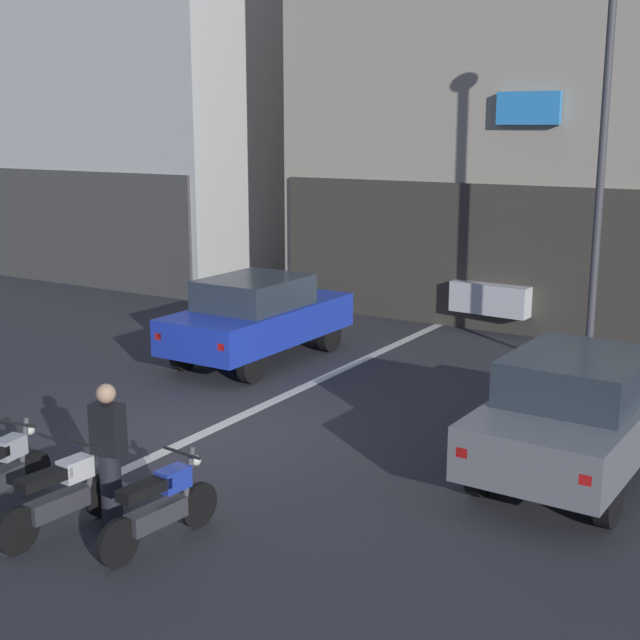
{
  "coord_description": "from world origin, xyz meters",
  "views": [
    {
      "loc": [
        7.84,
        -9.53,
        4.44
      ],
      "look_at": [
        0.72,
        2.0,
        1.4
      ],
      "focal_mm": 48.99,
      "sensor_mm": 36.0,
      "label": 1
    }
  ],
  "objects_px": {
    "car_grey_parked_kerbside": "(579,410)",
    "motorcycle_silver_row_leftmost": "(0,472)",
    "motorcycle_white_row_left_mid": "(62,495)",
    "person_by_motorcycles": "(109,454)",
    "car_blue_crossing_near": "(258,316)",
    "car_white_down_street": "(525,281)",
    "street_lamp": "(603,141)",
    "motorcycle_blue_row_centre": "(161,506)"
  },
  "relations": [
    {
      "from": "car_white_down_street",
      "to": "motorcycle_silver_row_leftmost",
      "type": "height_order",
      "value": "car_white_down_street"
    },
    {
      "from": "motorcycle_silver_row_leftmost",
      "to": "motorcycle_blue_row_centre",
      "type": "relative_size",
      "value": 1.0
    },
    {
      "from": "street_lamp",
      "to": "motorcycle_white_row_left_mid",
      "type": "xyz_separation_m",
      "value": [
        -3.23,
        -9.45,
        -3.71
      ]
    },
    {
      "from": "street_lamp",
      "to": "person_by_motorcycles",
      "type": "distance_m",
      "value": 10.04
    },
    {
      "from": "car_grey_parked_kerbside",
      "to": "car_white_down_street",
      "type": "xyz_separation_m",
      "value": [
        -3.71,
        8.82,
        0.0
      ]
    },
    {
      "from": "car_grey_parked_kerbside",
      "to": "motorcycle_white_row_left_mid",
      "type": "xyz_separation_m",
      "value": [
        -4.36,
        -4.64,
        -0.43
      ]
    },
    {
      "from": "person_by_motorcycles",
      "to": "motorcycle_white_row_left_mid",
      "type": "bearing_deg",
      "value": -126.09
    },
    {
      "from": "motorcycle_silver_row_leftmost",
      "to": "car_white_down_street",
      "type": "bearing_deg",
      "value": 82.49
    },
    {
      "from": "person_by_motorcycles",
      "to": "car_grey_parked_kerbside",
      "type": "bearing_deg",
      "value": 46.14
    },
    {
      "from": "motorcycle_white_row_left_mid",
      "to": "car_blue_crossing_near",
      "type": "bearing_deg",
      "value": 108.84
    },
    {
      "from": "person_by_motorcycles",
      "to": "street_lamp",
      "type": "bearing_deg",
      "value": 72.1
    },
    {
      "from": "car_blue_crossing_near",
      "to": "person_by_motorcycles",
      "type": "distance_m",
      "value": 7.16
    },
    {
      "from": "car_white_down_street",
      "to": "person_by_motorcycles",
      "type": "xyz_separation_m",
      "value": [
        -0.34,
        -13.03,
        -0.03
      ]
    },
    {
      "from": "car_grey_parked_kerbside",
      "to": "street_lamp",
      "type": "relative_size",
      "value": 0.61
    },
    {
      "from": "car_grey_parked_kerbside",
      "to": "motorcycle_silver_row_leftmost",
      "type": "height_order",
      "value": "car_grey_parked_kerbside"
    },
    {
      "from": "person_by_motorcycles",
      "to": "car_blue_crossing_near",
      "type": "bearing_deg",
      "value": 112.3
    },
    {
      "from": "car_blue_crossing_near",
      "to": "motorcycle_silver_row_leftmost",
      "type": "bearing_deg",
      "value": -79.55
    },
    {
      "from": "street_lamp",
      "to": "person_by_motorcycles",
      "type": "relative_size",
      "value": 4.1
    },
    {
      "from": "motorcycle_silver_row_leftmost",
      "to": "motorcycle_blue_row_centre",
      "type": "xyz_separation_m",
      "value": [
        2.23,
        0.3,
        0.0
      ]
    },
    {
      "from": "car_blue_crossing_near",
      "to": "motorcycle_blue_row_centre",
      "type": "distance_m",
      "value": 7.57
    },
    {
      "from": "street_lamp",
      "to": "car_grey_parked_kerbside",
      "type": "bearing_deg",
      "value": -76.75
    },
    {
      "from": "car_grey_parked_kerbside",
      "to": "motorcycle_blue_row_centre",
      "type": "bearing_deg",
      "value": -127.18
    },
    {
      "from": "car_blue_crossing_near",
      "to": "motorcycle_silver_row_leftmost",
      "type": "relative_size",
      "value": 2.48
    },
    {
      "from": "street_lamp",
      "to": "motorcycle_white_row_left_mid",
      "type": "height_order",
      "value": "street_lamp"
    },
    {
      "from": "car_white_down_street",
      "to": "person_by_motorcycles",
      "type": "relative_size",
      "value": 2.53
    },
    {
      "from": "car_blue_crossing_near",
      "to": "person_by_motorcycles",
      "type": "height_order",
      "value": "person_by_motorcycles"
    },
    {
      "from": "motorcycle_blue_row_centre",
      "to": "motorcycle_silver_row_leftmost",
      "type": "bearing_deg",
      "value": -172.35
    },
    {
      "from": "car_white_down_street",
      "to": "motorcycle_silver_row_leftmost",
      "type": "xyz_separation_m",
      "value": [
        -1.77,
        -13.4,
        -0.43
      ]
    },
    {
      "from": "car_grey_parked_kerbside",
      "to": "person_by_motorcycles",
      "type": "height_order",
      "value": "person_by_motorcycles"
    },
    {
      "from": "car_blue_crossing_near",
      "to": "street_lamp",
      "type": "bearing_deg",
      "value": 23.1
    },
    {
      "from": "motorcycle_white_row_left_mid",
      "to": "motorcycle_silver_row_leftmost",
      "type": "bearing_deg",
      "value": 176.95
    },
    {
      "from": "car_white_down_street",
      "to": "motorcycle_silver_row_leftmost",
      "type": "relative_size",
      "value": 2.53
    },
    {
      "from": "car_blue_crossing_near",
      "to": "person_by_motorcycles",
      "type": "bearing_deg",
      "value": -67.7
    },
    {
      "from": "motorcycle_white_row_left_mid",
      "to": "person_by_motorcycles",
      "type": "bearing_deg",
      "value": 53.91
    },
    {
      "from": "car_grey_parked_kerbside",
      "to": "motorcycle_silver_row_leftmost",
      "type": "bearing_deg",
      "value": -140.08
    },
    {
      "from": "motorcycle_silver_row_leftmost",
      "to": "street_lamp",
      "type": "bearing_deg",
      "value": 65.19
    },
    {
      "from": "car_blue_crossing_near",
      "to": "car_grey_parked_kerbside",
      "type": "bearing_deg",
      "value": -19.6
    },
    {
      "from": "motorcycle_white_row_left_mid",
      "to": "car_grey_parked_kerbside",
      "type": "bearing_deg",
      "value": 46.79
    },
    {
      "from": "car_blue_crossing_near",
      "to": "car_grey_parked_kerbside",
      "type": "xyz_separation_m",
      "value": [
        6.76,
        -2.41,
        0.0
      ]
    },
    {
      "from": "car_white_down_street",
      "to": "motorcycle_white_row_left_mid",
      "type": "xyz_separation_m",
      "value": [
        -0.65,
        -13.46,
        -0.43
      ]
    },
    {
      "from": "motorcycle_silver_row_leftmost",
      "to": "person_by_motorcycles",
      "type": "xyz_separation_m",
      "value": [
        1.43,
        0.37,
        0.4
      ]
    },
    {
      "from": "motorcycle_silver_row_leftmost",
      "to": "motorcycle_white_row_left_mid",
      "type": "height_order",
      "value": "same"
    }
  ]
}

